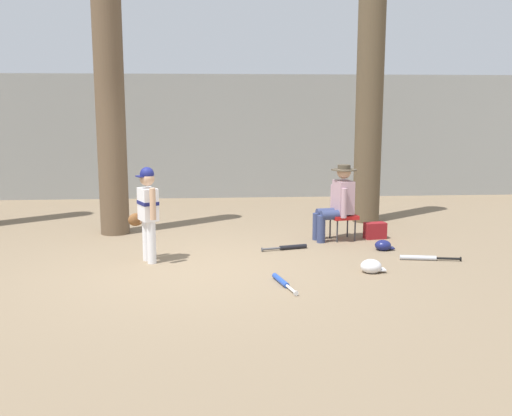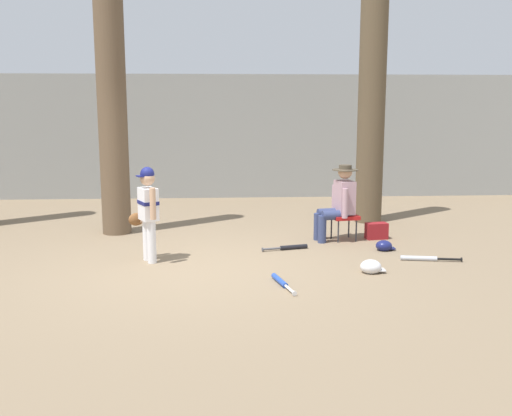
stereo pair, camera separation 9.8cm
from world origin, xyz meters
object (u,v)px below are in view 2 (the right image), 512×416
at_px(seated_spectator, 339,201).
at_px(handbag_beside_stool, 376,231).
at_px(folding_stool, 344,218).
at_px(batting_helmet_white, 371,267).
at_px(bat_aluminum_silver, 423,258).
at_px(bat_black_composite, 290,247).
at_px(young_ballplayer, 147,208).
at_px(bat_blue_youth, 281,282).
at_px(tree_behind_spectator, 372,102).
at_px(batting_helmet_navy, 384,246).
at_px(tree_near_player, 111,86).

relative_size(seated_spectator, handbag_beside_stool, 3.53).
bearing_deg(folding_stool, batting_helmet_white, -91.00).
xyz_separation_m(bat_aluminum_silver, batting_helmet_white, (-0.87, -0.54, 0.05)).
bearing_deg(bat_black_composite, young_ballplayer, -164.94).
height_order(young_ballplayer, bat_black_composite, young_ballplayer).
distance_m(folding_stool, bat_blue_youth, 2.63).
xyz_separation_m(tree_behind_spectator, bat_aluminum_silver, (0.08, -2.81, -2.15)).
bearing_deg(handbag_beside_stool, bat_black_composite, -156.90).
bearing_deg(batting_helmet_navy, folding_stool, 122.45).
distance_m(bat_blue_youth, bat_aluminum_silver, 2.29).
bearing_deg(folding_stool, tree_near_player, 168.47).
bearing_deg(batting_helmet_white, tree_behind_spectator, 76.61).
distance_m(tree_near_player, handbag_beside_stool, 4.87).
distance_m(young_ballplayer, batting_helmet_white, 3.07).
relative_size(tree_near_player, batting_helmet_navy, 19.33).
distance_m(handbag_beside_stool, bat_black_composite, 1.60).
distance_m(young_ballplayer, bat_blue_youth, 2.19).
bearing_deg(bat_aluminum_silver, batting_helmet_white, -148.41).
distance_m(folding_stool, batting_helmet_white, 1.88).
bearing_deg(batting_helmet_navy, batting_helmet_white, -113.14).
bearing_deg(bat_blue_youth, seated_spectator, 63.53).
bearing_deg(folding_stool, bat_blue_youth, -118.21).
bearing_deg(tree_near_player, bat_aluminum_silver, -24.60).
distance_m(young_ballplayer, handbag_beside_stool, 3.73).
xyz_separation_m(handbag_beside_stool, bat_black_composite, (-1.47, -0.63, -0.10)).
bearing_deg(young_ballplayer, bat_black_composite, 15.06).
relative_size(seated_spectator, bat_aluminum_silver, 1.46).
relative_size(seated_spectator, batting_helmet_navy, 4.22).
height_order(tree_behind_spectator, batting_helmet_white, tree_behind_spectator).
bearing_deg(seated_spectator, tree_near_player, 167.90).
distance_m(handbag_beside_stool, bat_blue_youth, 2.94).
height_order(young_ballplayer, seated_spectator, young_ballplayer).
bearing_deg(batting_helmet_white, handbag_beside_stool, 73.20).
height_order(handbag_beside_stool, bat_aluminum_silver, handbag_beside_stool).
distance_m(tree_near_player, bat_aluminum_silver, 5.53).
relative_size(tree_near_player, bat_blue_youth, 7.51).
bearing_deg(seated_spectator, young_ballplayer, -158.76).
distance_m(seated_spectator, batting_helmet_navy, 1.06).
relative_size(folding_stool, bat_black_composite, 0.66).
distance_m(tree_near_player, bat_black_composite, 3.90).
height_order(handbag_beside_stool, bat_black_composite, handbag_beside_stool).
bearing_deg(seated_spectator, bat_aluminum_silver, -54.31).
bearing_deg(batting_helmet_navy, tree_behind_spectator, 82.04).
height_order(tree_behind_spectator, bat_black_composite, tree_behind_spectator).
distance_m(tree_near_player, young_ballplayer, 2.63).
distance_m(seated_spectator, bat_blue_youth, 2.62).
relative_size(bat_blue_youth, batting_helmet_navy, 2.58).
height_order(handbag_beside_stool, batting_helmet_navy, handbag_beside_stool).
height_order(bat_blue_youth, batting_helmet_white, batting_helmet_white).
bearing_deg(bat_blue_youth, tree_near_player, 128.95).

